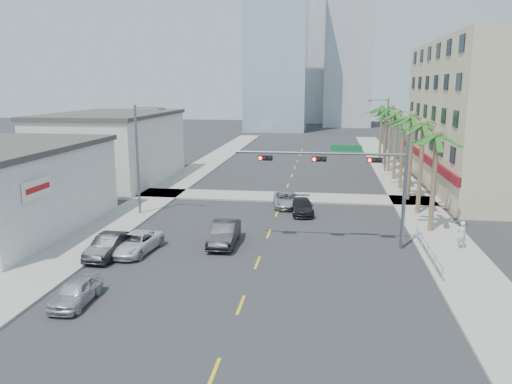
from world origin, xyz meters
TOP-DOWN VIEW (x-y plane):
  - ground at (0.00, 0.00)m, footprint 260.00×260.00m
  - sidewalk_right at (12.00, 20.00)m, footprint 4.00×120.00m
  - sidewalk_left at (-12.00, 20.00)m, footprint 4.00×120.00m
  - sidewalk_cross at (0.00, 22.00)m, footprint 80.00×4.00m
  - building_right at (21.99, 30.00)m, footprint 15.25×28.00m
  - building_left_near at (-19.00, 8.00)m, footprint 10.00×16.00m
  - building_left_far at (-19.50, 28.00)m, footprint 11.00×18.00m
  - tower_far_left at (-8.00, 95.00)m, footprint 14.00×14.00m
  - tower_far_right at (9.00, 110.00)m, footprint 12.00×12.00m
  - tower_far_center at (-3.00, 125.00)m, footprint 16.00×16.00m
  - traffic_signal_mast at (5.78, 7.95)m, footprint 11.12×0.54m
  - palm_tree_0 at (11.60, 12.00)m, footprint 4.80×4.80m
  - palm_tree_1 at (11.60, 17.20)m, footprint 4.80×4.80m
  - palm_tree_2 at (11.60, 22.40)m, footprint 4.80×4.80m
  - palm_tree_3 at (11.60, 27.60)m, footprint 4.80×4.80m
  - palm_tree_4 at (11.60, 32.80)m, footprint 4.80×4.80m
  - palm_tree_5 at (11.60, 38.00)m, footprint 4.80×4.80m
  - palm_tree_6 at (11.60, 43.20)m, footprint 4.80×4.80m
  - palm_tree_7 at (11.60, 48.40)m, footprint 4.80×4.80m
  - streetlight_left at (-11.00, 14.00)m, footprint 2.55×0.25m
  - streetlight_right at (11.00, 38.00)m, footprint 2.55×0.25m
  - guardrail at (10.30, 6.00)m, footprint 0.08×8.08m
  - car_parked_near at (-8.00, -2.97)m, footprint 1.55×3.70m
  - car_parked_mid at (-9.33, 3.84)m, footprint 1.72×4.38m
  - car_parked_far at (-7.97, 4.78)m, footprint 2.68×4.83m
  - car_lane_left at (-2.69, 7.22)m, footprint 1.80×4.78m
  - car_lane_center at (0.54, 18.44)m, footprint 2.66×4.73m
  - car_lane_right at (2.12, 16.14)m, footprint 2.19×4.45m
  - pedestrian at (12.76, 8.13)m, footprint 0.74×0.56m

SIDE VIEW (x-z plane):
  - ground at x=0.00m, z-range 0.00..0.00m
  - sidewalk_right at x=12.00m, z-range 0.00..0.15m
  - sidewalk_left at x=-12.00m, z-range 0.00..0.15m
  - sidewalk_cross at x=0.00m, z-range 0.00..0.15m
  - car_lane_right at x=2.12m, z-range 0.00..1.25m
  - car_lane_center at x=0.54m, z-range 0.00..1.25m
  - car_parked_near at x=-8.00m, z-range 0.00..1.25m
  - car_parked_far at x=-7.97m, z-range 0.00..1.28m
  - guardrail at x=10.30m, z-range 0.17..1.17m
  - car_parked_mid at x=-9.33m, z-range 0.00..1.42m
  - car_lane_left at x=-2.69m, z-range 0.00..1.56m
  - pedestrian at x=12.76m, z-range 0.15..1.97m
  - building_left_near at x=-19.00m, z-range 0.00..6.00m
  - building_left_far at x=-19.50m, z-range 0.00..7.20m
  - streetlight_left at x=-11.00m, z-range 0.56..9.56m
  - streetlight_right at x=11.00m, z-range 0.56..9.56m
  - traffic_signal_mast at x=5.78m, z-range 1.46..8.66m
  - palm_tree_0 at x=11.60m, z-range 3.18..10.98m
  - palm_tree_3 at x=11.60m, z-range 3.18..10.98m
  - palm_tree_6 at x=11.60m, z-range 3.18..10.98m
  - palm_tree_1 at x=11.60m, z-range 3.35..11.51m
  - palm_tree_4 at x=11.60m, z-range 3.35..11.51m
  - palm_tree_7 at x=11.60m, z-range 3.35..11.51m
  - building_right at x=21.99m, z-range 0.00..15.00m
  - palm_tree_2 at x=11.60m, z-range 3.52..12.04m
  - palm_tree_5 at x=11.60m, z-range 3.52..12.04m
  - tower_far_center at x=-3.00m, z-range 0.00..42.00m
  - tower_far_left at x=-8.00m, z-range 0.00..48.00m
  - tower_far_right at x=9.00m, z-range 0.00..60.00m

